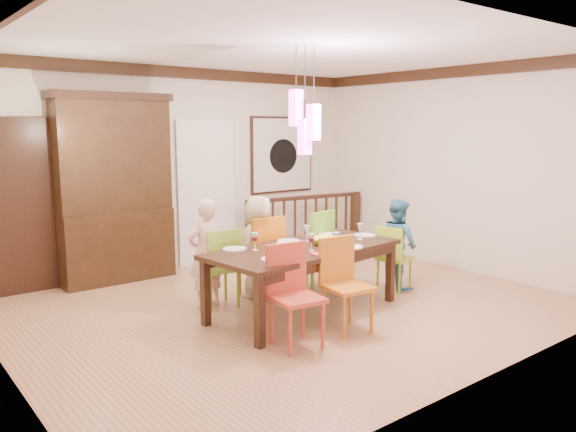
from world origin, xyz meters
TOP-DOWN VIEW (x-y plane):
  - floor at (0.00, 0.00)m, footprint 6.00×6.00m
  - ceiling at (0.00, 0.00)m, footprint 6.00×6.00m
  - wall_back at (0.00, 2.50)m, footprint 6.00×0.00m
  - wall_right at (3.00, 0.00)m, footprint 0.00×5.00m
  - crown_molding at (0.00, 0.00)m, footprint 6.00×5.00m
  - panel_door at (-2.40, 2.45)m, footprint 1.04×0.07m
  - white_doorway at (0.35, 2.46)m, footprint 0.97×0.05m
  - painting at (1.80, 2.46)m, footprint 1.25×0.06m
  - pendant_cluster at (-0.03, -0.29)m, footprint 0.27×0.21m
  - dining_table at (-0.03, -0.29)m, footprint 2.31×1.23m
  - chair_far_left at (-0.66, 0.49)m, footprint 0.46×0.46m
  - chair_far_mid at (-0.07, 0.49)m, footprint 0.49×0.49m
  - chair_far_right at (0.62, 0.38)m, footprint 0.55×0.55m
  - chair_near_left at (-0.72, -1.01)m, footprint 0.49×0.49m
  - chair_near_mid at (-0.07, -1.02)m, footprint 0.48×0.48m
  - chair_end_right at (1.47, -0.30)m, footprint 0.45×0.45m
  - china_hutch at (-1.14, 2.30)m, footprint 1.58×0.46m
  - balustrade at (1.88, 1.95)m, footprint 2.16×0.35m
  - person_far_left at (-0.78, 0.56)m, footprint 0.48×0.34m
  - person_far_mid at (-0.07, 0.51)m, footprint 0.71×0.61m
  - person_end_right at (1.55, -0.27)m, footprint 0.53×0.63m
  - serving_bowl at (0.23, -0.35)m, footprint 0.40×0.40m
  - small_bowl at (-0.27, -0.27)m, footprint 0.28×0.28m
  - cup_left at (-0.56, -0.46)m, footprint 0.17×0.17m
  - cup_right at (0.53, -0.21)m, footprint 0.10×0.10m
  - plate_far_left at (-0.71, 0.05)m, footprint 0.26×0.26m
  - plate_far_mid at (0.01, 0.03)m, footprint 0.26×0.26m
  - plate_far_right at (0.64, 0.04)m, footprint 0.26×0.26m
  - plate_near_left at (-0.66, -0.58)m, footprint 0.26×0.26m
  - plate_near_mid at (0.35, -0.64)m, footprint 0.26×0.26m
  - plate_end_right at (0.95, -0.27)m, footprint 0.26×0.26m
  - wine_glass_a at (-0.56, -0.11)m, footprint 0.08×0.08m
  - wine_glass_b at (0.17, -0.10)m, footprint 0.08×0.08m
  - wine_glass_c at (-0.12, -0.52)m, footprint 0.08×0.08m
  - wine_glass_d at (0.74, -0.39)m, footprint 0.08×0.08m
  - napkin at (-0.15, -0.69)m, footprint 0.18×0.14m

SIDE VIEW (x-z plane):
  - floor at x=0.00m, z-range 0.00..0.00m
  - chair_end_right at x=1.47m, z-range 0.06..0.89m
  - balustrade at x=1.88m, z-range 0.02..0.98m
  - chair_far_left at x=-0.66m, z-range 0.07..0.99m
  - chair_near_mid at x=-0.07m, z-range 0.07..1.02m
  - chair_near_left at x=-0.72m, z-range 0.07..1.03m
  - chair_far_mid at x=-0.07m, z-range 0.07..1.08m
  - person_end_right at x=1.55m, z-range 0.00..1.15m
  - chair_far_right at x=0.62m, z-range 0.07..1.10m
  - person_far_mid at x=-0.07m, z-range 0.00..1.24m
  - person_far_left at x=-0.78m, z-range 0.00..1.25m
  - dining_table at x=-0.03m, z-range 0.30..1.05m
  - plate_far_left at x=-0.71m, z-range 0.75..0.76m
  - plate_far_mid at x=0.01m, z-range 0.75..0.76m
  - plate_far_right at x=0.64m, z-range 0.75..0.76m
  - plate_near_left at x=-0.66m, z-range 0.75..0.76m
  - plate_near_mid at x=0.35m, z-range 0.75..0.76m
  - plate_end_right at x=0.95m, z-range 0.75..0.76m
  - napkin at x=-0.15m, z-range 0.75..0.76m
  - small_bowl at x=-0.27m, z-range 0.75..0.82m
  - serving_bowl at x=0.23m, z-range 0.75..0.83m
  - cup_right at x=0.53m, z-range 0.75..0.83m
  - cup_left at x=-0.56m, z-range 0.75..0.86m
  - wine_glass_a at x=-0.56m, z-range 0.75..0.94m
  - wine_glass_b at x=0.17m, z-range 0.75..0.94m
  - wine_glass_c at x=-0.12m, z-range 0.75..0.94m
  - wine_glass_d at x=0.74m, z-range 0.75..0.94m
  - panel_door at x=-2.40m, z-range -0.07..2.17m
  - white_doorway at x=0.35m, z-range -0.06..2.16m
  - china_hutch at x=-1.14m, z-range 0.00..2.50m
  - wall_back at x=0.00m, z-range -1.55..4.45m
  - wall_right at x=3.00m, z-range -1.05..3.95m
  - painting at x=1.80m, z-range 0.97..2.22m
  - pendant_cluster at x=-0.03m, z-range 1.54..2.68m
  - crown_molding at x=0.00m, z-range 2.74..2.90m
  - ceiling at x=0.00m, z-range 2.90..2.90m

